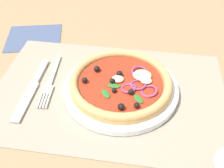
{
  "coord_description": "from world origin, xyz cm",
  "views": [
    {
      "loc": [
        -7.24,
        42.84,
        42.04
      ],
      "look_at": [
        -0.77,
        0.0,
        2.78
      ],
      "focal_mm": 43.64,
      "sensor_mm": 36.0,
      "label": 1
    }
  ],
  "objects_px": {
    "plate": "(121,88)",
    "knife": "(32,88)",
    "pizza": "(121,82)",
    "fork": "(50,83)",
    "napkin": "(34,37)"
  },
  "relations": [
    {
      "from": "fork",
      "to": "pizza",
      "type": "bearing_deg",
      "value": 85.06
    },
    {
      "from": "plate",
      "to": "pizza",
      "type": "relative_size",
      "value": 1.14
    },
    {
      "from": "pizza",
      "to": "knife",
      "type": "bearing_deg",
      "value": 7.37
    },
    {
      "from": "plate",
      "to": "pizza",
      "type": "xyz_separation_m",
      "value": [
        -0.0,
        0.0,
        0.02
      ]
    },
    {
      "from": "knife",
      "to": "napkin",
      "type": "height_order",
      "value": "knife"
    },
    {
      "from": "plate",
      "to": "napkin",
      "type": "distance_m",
      "value": 0.33
    },
    {
      "from": "pizza",
      "to": "fork",
      "type": "xyz_separation_m",
      "value": [
        0.16,
        0.0,
        -0.02
      ]
    },
    {
      "from": "plate",
      "to": "knife",
      "type": "height_order",
      "value": "plate"
    },
    {
      "from": "plate",
      "to": "knife",
      "type": "distance_m",
      "value": 0.2
    },
    {
      "from": "napkin",
      "to": "pizza",
      "type": "bearing_deg",
      "value": 146.11
    },
    {
      "from": "plate",
      "to": "fork",
      "type": "distance_m",
      "value": 0.16
    },
    {
      "from": "pizza",
      "to": "knife",
      "type": "xyz_separation_m",
      "value": [
        0.2,
        0.03,
        -0.02
      ]
    },
    {
      "from": "plate",
      "to": "napkin",
      "type": "bearing_deg",
      "value": -33.98
    },
    {
      "from": "plate",
      "to": "pizza",
      "type": "height_order",
      "value": "pizza"
    },
    {
      "from": "pizza",
      "to": "fork",
      "type": "height_order",
      "value": "pizza"
    }
  ]
}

